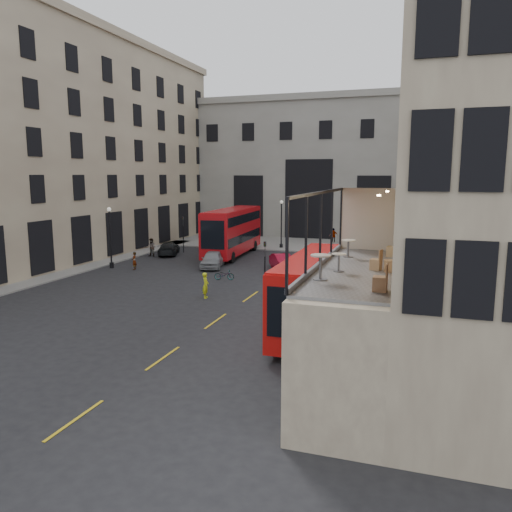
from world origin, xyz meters
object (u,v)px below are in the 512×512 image
(pedestrian_a, at_px, (152,248))
(cafe_chair_d, at_px, (392,251))
(bus_far, at_px, (233,230))
(car_b, at_px, (282,262))
(cafe_chair_a, at_px, (380,283))
(pedestrian_b, at_px, (241,237))
(cafe_table_mid, at_px, (339,260))
(street_lamp_a, at_px, (111,241))
(pedestrian_c, at_px, (334,236))
(cafe_table_near, at_px, (321,263))
(bus_near, at_px, (312,290))
(bicycle, at_px, (224,275))
(cyclist, at_px, (206,285))
(pedestrian_d, at_px, (399,241))
(traffic_light_near, at_px, (265,262))
(street_lamp_b, at_px, (281,227))
(car_c, at_px, (169,249))
(cafe_chair_b, at_px, (390,265))
(pedestrian_e, at_px, (134,261))
(cafe_chair_c, at_px, (376,264))
(car_a, at_px, (213,259))
(traffic_light_far, at_px, (183,230))

(pedestrian_a, bearing_deg, cafe_chair_d, -39.80)
(bus_far, height_order, car_b, bus_far)
(cafe_chair_a, bearing_deg, car_b, 111.56)
(pedestrian_b, bearing_deg, cafe_chair_d, -87.81)
(car_b, bearing_deg, pedestrian_b, 90.36)
(car_b, xyz_separation_m, cafe_table_mid, (8.43, -22.94, 4.38))
(cafe_chair_a, bearing_deg, street_lamp_a, 138.73)
(pedestrian_c, relative_size, cafe_table_near, 2.12)
(car_b, height_order, cafe_chair_a, cafe_chair_a)
(cafe_table_mid, bearing_deg, bus_near, 109.45)
(pedestrian_b, xyz_separation_m, cafe_table_near, (17.29, -39.16, 4.39))
(street_lamp_a, distance_m, pedestrian_a, 6.77)
(bus_far, height_order, bicycle, bus_far)
(street_lamp_a, relative_size, cyclist, 3.11)
(bicycle, xyz_separation_m, pedestrian_d, (12.15, 22.21, 0.37))
(pedestrian_c, bearing_deg, cafe_chair_a, 72.58)
(cafe_table_near, bearing_deg, traffic_light_near, 114.20)
(traffic_light_near, distance_m, cyclist, 4.24)
(street_lamp_b, bearing_deg, cafe_chair_d, -66.23)
(cafe_table_near, bearing_deg, cafe_chair_a, -27.49)
(car_b, relative_size, pedestrian_c, 2.20)
(car_c, xyz_separation_m, pedestrian_c, (14.51, 13.90, 0.26))
(cafe_chair_b, bearing_deg, pedestrian_b, 117.75)
(bus_near, bearing_deg, pedestrian_e, 146.36)
(bicycle, bearing_deg, pedestrian_a, 39.80)
(street_lamp_b, bearing_deg, cyclist, -86.87)
(cafe_chair_b, bearing_deg, bus_near, 124.20)
(pedestrian_e, xyz_separation_m, cafe_chair_c, (21.82, -18.02, 4.07))
(cafe_table_mid, bearing_deg, car_a, 123.63)
(car_c, height_order, pedestrian_e, pedestrian_e)
(cyclist, xyz_separation_m, cafe_table_mid, (10.59, -11.57, 4.19))
(pedestrian_e, xyz_separation_m, cafe_table_near, (20.18, -20.44, 4.40))
(car_a, bearing_deg, cafe_chair_b, -66.10)
(bicycle, distance_m, pedestrian_a, 13.73)
(cafe_chair_a, relative_size, cafe_chair_d, 1.02)
(pedestrian_b, relative_size, cafe_table_near, 1.82)
(pedestrian_c, bearing_deg, traffic_light_near, 61.60)
(pedestrian_b, relative_size, pedestrian_e, 1.02)
(street_lamp_a, distance_m, car_c, 8.38)
(cafe_table_near, bearing_deg, bus_far, 116.16)
(bus_near, height_order, cyclist, bus_near)
(bus_far, distance_m, cafe_chair_c, 32.40)
(car_c, relative_size, cyclist, 2.62)
(traffic_light_far, relative_size, bicycle, 2.51)
(pedestrian_d, distance_m, cafe_chair_d, 35.67)
(pedestrian_e, height_order, cafe_chair_a, cafe_chair_a)
(street_lamp_b, xyz_separation_m, cafe_table_near, (11.52, -36.50, 2.78))
(pedestrian_c, relative_size, cafe_chair_c, 2.36)
(bus_far, distance_m, car_c, 6.88)
(street_lamp_b, distance_m, cyclist, 23.35)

